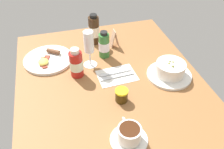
{
  "coord_description": "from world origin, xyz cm",
  "views": [
    {
      "loc": [
        -75.0,
        20.87,
        72.83
      ],
      "look_at": [
        1.14,
        -0.09,
        6.05
      ],
      "focal_mm": 38.22,
      "sensor_mm": 36.0,
      "label": 1
    }
  ],
  "objects_px": {
    "porridge_bowl": "(170,69)",
    "cutlery_setting": "(116,75)",
    "sauce_bottle_red": "(76,64)",
    "sauce_bottle_brown": "(94,30)",
    "sauce_bottle_green": "(104,45)",
    "breakfast_plate": "(48,59)",
    "menu_card": "(114,38)",
    "wine_glass": "(89,44)",
    "jam_jar": "(122,95)",
    "coffee_cup": "(129,135)"
  },
  "relations": [
    {
      "from": "menu_card",
      "to": "sauce_bottle_green",
      "type": "bearing_deg",
      "value": 135.72
    },
    {
      "from": "coffee_cup",
      "to": "sauce_bottle_brown",
      "type": "bearing_deg",
      "value": -1.61
    },
    {
      "from": "porridge_bowl",
      "to": "menu_card",
      "type": "xyz_separation_m",
      "value": [
        0.31,
        0.18,
        0.01
      ]
    },
    {
      "from": "sauce_bottle_green",
      "to": "menu_card",
      "type": "xyz_separation_m",
      "value": [
        0.08,
        -0.08,
        -0.02
      ]
    },
    {
      "from": "cutlery_setting",
      "to": "wine_glass",
      "type": "distance_m",
      "value": 0.19
    },
    {
      "from": "jam_jar",
      "to": "breakfast_plate",
      "type": "bearing_deg",
      "value": 37.46
    },
    {
      "from": "wine_glass",
      "to": "sauce_bottle_green",
      "type": "xyz_separation_m",
      "value": [
        0.05,
        -0.09,
        -0.06
      ]
    },
    {
      "from": "sauce_bottle_green",
      "to": "coffee_cup",
      "type": "bearing_deg",
      "value": 175.63
    },
    {
      "from": "wine_glass",
      "to": "menu_card",
      "type": "height_order",
      "value": "wine_glass"
    },
    {
      "from": "sauce_bottle_green",
      "to": "cutlery_setting",
      "type": "bearing_deg",
      "value": -175.4
    },
    {
      "from": "sauce_bottle_brown",
      "to": "menu_card",
      "type": "relative_size",
      "value": 1.81
    },
    {
      "from": "coffee_cup",
      "to": "wine_glass",
      "type": "relative_size",
      "value": 0.75
    },
    {
      "from": "porridge_bowl",
      "to": "wine_glass",
      "type": "xyz_separation_m",
      "value": [
        0.18,
        0.34,
        0.09
      ]
    },
    {
      "from": "wine_glass",
      "to": "jam_jar",
      "type": "distance_m",
      "value": 0.3
    },
    {
      "from": "cutlery_setting",
      "to": "breakfast_plate",
      "type": "relative_size",
      "value": 0.75
    },
    {
      "from": "breakfast_plate",
      "to": "menu_card",
      "type": "bearing_deg",
      "value": -82.72
    },
    {
      "from": "porridge_bowl",
      "to": "menu_card",
      "type": "relative_size",
      "value": 2.2
    },
    {
      "from": "coffee_cup",
      "to": "jam_jar",
      "type": "relative_size",
      "value": 2.45
    },
    {
      "from": "cutlery_setting",
      "to": "menu_card",
      "type": "bearing_deg",
      "value": -14.22
    },
    {
      "from": "wine_glass",
      "to": "cutlery_setting",
      "type": "bearing_deg",
      "value": -139.44
    },
    {
      "from": "cutlery_setting",
      "to": "menu_card",
      "type": "distance_m",
      "value": 0.26
    },
    {
      "from": "sauce_bottle_red",
      "to": "menu_card",
      "type": "height_order",
      "value": "sauce_bottle_red"
    },
    {
      "from": "porridge_bowl",
      "to": "cutlery_setting",
      "type": "bearing_deg",
      "value": 75.35
    },
    {
      "from": "cutlery_setting",
      "to": "sauce_bottle_green",
      "type": "relative_size",
      "value": 1.3
    },
    {
      "from": "porridge_bowl",
      "to": "sauce_bottle_brown",
      "type": "bearing_deg",
      "value": 36.49
    },
    {
      "from": "porridge_bowl",
      "to": "breakfast_plate",
      "type": "height_order",
      "value": "porridge_bowl"
    },
    {
      "from": "jam_jar",
      "to": "cutlery_setting",
      "type": "bearing_deg",
      "value": -7.88
    },
    {
      "from": "cutlery_setting",
      "to": "sauce_bottle_red",
      "type": "relative_size",
      "value": 1.27
    },
    {
      "from": "jam_jar",
      "to": "wine_glass",
      "type": "bearing_deg",
      "value": 15.69
    },
    {
      "from": "cutlery_setting",
      "to": "breakfast_plate",
      "type": "xyz_separation_m",
      "value": [
        0.2,
        0.3,
        0.01
      ]
    },
    {
      "from": "sauce_bottle_red",
      "to": "sauce_bottle_brown",
      "type": "distance_m",
      "value": 0.29
    },
    {
      "from": "cutlery_setting",
      "to": "sauce_bottle_red",
      "type": "xyz_separation_m",
      "value": [
        0.05,
        0.17,
        0.06
      ]
    },
    {
      "from": "porridge_bowl",
      "to": "sauce_bottle_red",
      "type": "relative_size",
      "value": 1.42
    },
    {
      "from": "wine_glass",
      "to": "sauce_bottle_brown",
      "type": "relative_size",
      "value": 1.09
    },
    {
      "from": "wine_glass",
      "to": "sauce_bottle_brown",
      "type": "height_order",
      "value": "wine_glass"
    },
    {
      "from": "sauce_bottle_brown",
      "to": "cutlery_setting",
      "type": "bearing_deg",
      "value": -173.54
    },
    {
      "from": "porridge_bowl",
      "to": "sauce_bottle_green",
      "type": "bearing_deg",
      "value": 47.45
    },
    {
      "from": "porridge_bowl",
      "to": "jam_jar",
      "type": "distance_m",
      "value": 0.28
    },
    {
      "from": "sauce_bottle_brown",
      "to": "sauce_bottle_green",
      "type": "distance_m",
      "value": 0.14
    },
    {
      "from": "coffee_cup",
      "to": "sauce_bottle_red",
      "type": "xyz_separation_m",
      "value": [
        0.41,
        0.12,
        0.04
      ]
    },
    {
      "from": "porridge_bowl",
      "to": "wine_glass",
      "type": "relative_size",
      "value": 1.11
    },
    {
      "from": "coffee_cup",
      "to": "sauce_bottle_brown",
      "type": "distance_m",
      "value": 0.66
    },
    {
      "from": "porridge_bowl",
      "to": "jam_jar",
      "type": "xyz_separation_m",
      "value": [
        -0.1,
        0.26,
        -0.01
      ]
    },
    {
      "from": "sauce_bottle_green",
      "to": "breakfast_plate",
      "type": "bearing_deg",
      "value": 83.49
    },
    {
      "from": "coffee_cup",
      "to": "breakfast_plate",
      "type": "xyz_separation_m",
      "value": [
        0.55,
        0.25,
        -0.02
      ]
    },
    {
      "from": "sauce_bottle_brown",
      "to": "breakfast_plate",
      "type": "bearing_deg",
      "value": 111.97
    },
    {
      "from": "sauce_bottle_red",
      "to": "sauce_bottle_green",
      "type": "relative_size",
      "value": 1.02
    },
    {
      "from": "sauce_bottle_red",
      "to": "jam_jar",
      "type": "bearing_deg",
      "value": -144.64
    },
    {
      "from": "cutlery_setting",
      "to": "jam_jar",
      "type": "relative_size",
      "value": 3.26
    },
    {
      "from": "menu_card",
      "to": "cutlery_setting",
      "type": "bearing_deg",
      "value": 165.78
    }
  ]
}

